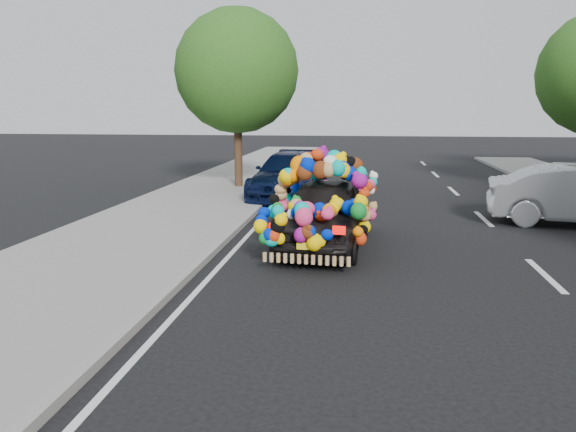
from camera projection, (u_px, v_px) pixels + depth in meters
ground at (332, 267)px, 9.96m from camera, size 100.00×100.00×0.00m
sidewalk at (103, 256)px, 10.51m from camera, size 4.00×60.00×0.12m
kerb at (204, 259)px, 10.26m from camera, size 0.15×60.00×0.13m
lane_markings at (545, 275)px, 9.50m from camera, size 6.00×50.00×0.01m
tree_near_sidewalk at (237, 71)px, 18.95m from camera, size 4.20×4.20×6.13m
plush_art_car at (325, 197)px, 11.36m from camera, size 2.33×4.36×2.02m
navy_sedan at (290, 175)px, 17.81m from camera, size 2.32×4.97×1.40m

